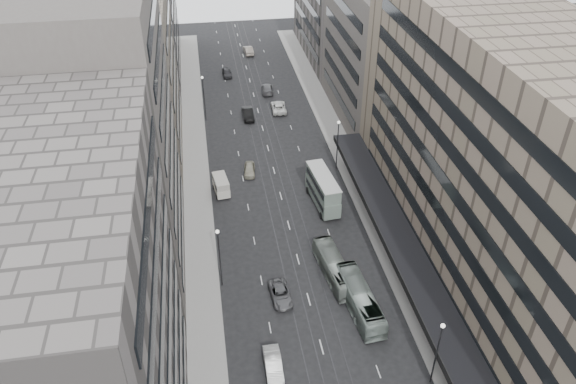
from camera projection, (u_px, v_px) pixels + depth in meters
ground at (324, 354)px, 58.27m from camera, size 220.00×220.00×0.00m
sidewalk_right at (346, 158)px, 90.21m from camera, size 4.00×125.00×0.15m
sidewalk_left at (196, 172)px, 86.99m from camera, size 4.00×125.00×0.15m
department_store at (511, 174)px, 59.10m from camera, size 19.20×60.00×30.00m
building_right_mid at (383, 51)px, 96.43m from camera, size 15.00×28.00×24.00m
building_left_a at (63, 346)px, 40.34m from camera, size 15.00×28.00×30.00m
building_left_b at (99, 139)px, 61.07m from camera, size 15.00×26.00×34.00m
building_left_c at (124, 79)px, 85.51m from camera, size 15.00×28.00×25.00m
building_left_d at (135, 6)px, 111.39m from camera, size 15.00×38.00×28.00m
lamp_right_near at (438, 347)px, 52.55m from camera, size 0.44×0.44×8.32m
lamp_right_far at (338, 139)px, 84.95m from camera, size 0.44×0.44×8.32m
lamp_left_near at (219, 252)px, 63.72m from camera, size 0.44×0.44×8.32m
lamp_left_far at (204, 93)px, 98.55m from camera, size 0.44×0.44×8.32m
bus_near at (360, 299)px, 62.71m from camera, size 3.40×10.82×2.96m
bus_far at (334, 268)px, 67.13m from camera, size 3.47×10.09×2.75m
double_decker at (323, 189)px, 78.60m from camera, size 3.45×9.02×4.82m
panel_van at (221, 185)px, 81.54m from camera, size 2.47×4.36×2.62m
sedan_1 at (273, 365)px, 56.26m from camera, size 1.67×4.74×1.56m
sedan_2 at (281, 294)px, 64.50m from camera, size 2.52×4.93×1.33m
sedan_4 at (249, 169)px, 86.33m from camera, size 2.16×4.33×1.42m
sedan_5 at (248, 114)px, 101.49m from camera, size 1.84×5.17×1.70m
sedan_6 at (279, 107)px, 103.93m from camera, size 2.83×5.69×1.55m
sedan_7 at (267, 89)px, 110.60m from camera, size 2.58×5.39×1.52m
sedan_8 at (227, 73)px, 117.17m from camera, size 2.01×4.58×1.53m
sedan_9 at (248, 50)px, 127.63m from camera, size 2.11×5.16×1.66m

